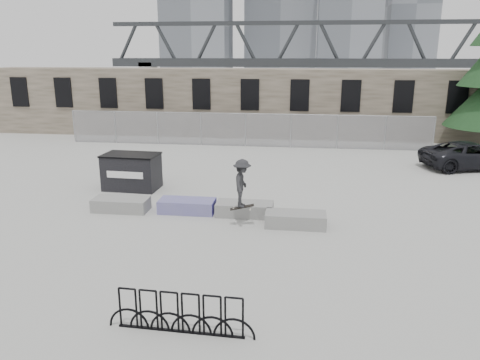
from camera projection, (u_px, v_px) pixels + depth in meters
name	position (u px, v px, depth m)	size (l,w,h in m)	color
ground	(203.00, 214.00, 16.69)	(120.00, 120.00, 0.00)	#A5A6A1
stone_wall	(252.00, 103.00, 31.61)	(36.00, 2.58, 4.50)	brown
chainlink_fence	(245.00, 129.00, 28.36)	(22.06, 0.06, 2.02)	gray
planter_far_left	(121.00, 204.00, 17.02)	(2.00, 0.90, 0.47)	gray
planter_center_left	(187.00, 205.00, 16.87)	(2.00, 0.90, 0.47)	#3B349D
planter_center_right	(245.00, 208.00, 16.53)	(2.00, 0.90, 0.47)	gray
planter_offset	(296.00, 219.00, 15.50)	(2.00, 0.90, 0.47)	gray
dumpster	(132.00, 171.00, 19.61)	(2.35, 1.51, 1.50)	black
bike_rack	(180.00, 313.00, 9.58)	(3.14, 0.16, 0.90)	black
truss_bridge	(350.00, 62.00, 66.89)	(70.00, 3.00, 9.80)	#2D3033
suv	(471.00, 155.00, 23.08)	(2.20, 4.77, 1.33)	black
skateboarder	(242.00, 183.00, 15.22)	(0.81, 1.04, 1.71)	#28282B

